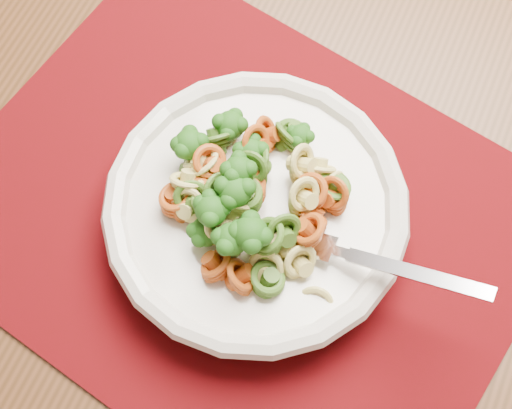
# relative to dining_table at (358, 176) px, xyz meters

# --- Properties ---
(dining_table) EXTENTS (1.71, 1.29, 0.71)m
(dining_table) POSITION_rel_dining_table_xyz_m (0.00, 0.00, 0.00)
(dining_table) COLOR #532E17
(dining_table) RESTS_ON ground
(placemat) EXTENTS (0.58, 0.52, 0.00)m
(placemat) POSITION_rel_dining_table_xyz_m (-0.10, -0.10, 0.09)
(placemat) COLOR #55030B
(placemat) RESTS_ON dining_table
(pasta_bowl) EXTENTS (0.25, 0.25, 0.05)m
(pasta_bowl) POSITION_rel_dining_table_xyz_m (-0.08, -0.10, 0.12)
(pasta_bowl) COLOR silver
(pasta_bowl) RESTS_ON placemat
(pasta_broccoli_heap) EXTENTS (0.21, 0.21, 0.06)m
(pasta_broccoli_heap) POSITION_rel_dining_table_xyz_m (-0.08, -0.10, 0.13)
(pasta_broccoli_heap) COLOR #DCCF6D
(pasta_broccoli_heap) RESTS_ON pasta_bowl
(fork) EXTENTS (0.18, 0.06, 0.08)m
(fork) POSITION_rel_dining_table_xyz_m (-0.03, -0.13, 0.13)
(fork) COLOR silver
(fork) RESTS_ON pasta_bowl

